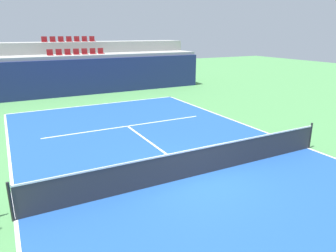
% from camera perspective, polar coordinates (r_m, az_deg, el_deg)
% --- Properties ---
extents(ground_plane, '(80.00, 80.00, 0.00)m').
position_cam_1_polar(ground_plane, '(10.52, 5.20, -9.09)').
color(ground_plane, '#4C8C4C').
extents(court_surface, '(11.00, 24.00, 0.01)m').
position_cam_1_polar(court_surface, '(10.51, 5.20, -9.06)').
color(court_surface, '#1E4C99').
rests_on(court_surface, ground_plane).
extents(baseline_far, '(11.00, 0.10, 0.00)m').
position_cam_1_polar(baseline_far, '(21.01, -12.82, 3.87)').
color(baseline_far, white).
rests_on(baseline_far, court_surface).
extents(sideline_left, '(0.10, 24.00, 0.00)m').
position_cam_1_polar(sideline_left, '(9.12, -26.14, -15.21)').
color(sideline_left, white).
rests_on(sideline_left, court_surface).
extents(sideline_right, '(0.10, 24.00, 0.00)m').
position_cam_1_polar(sideline_right, '(14.04, 24.25, -3.71)').
color(sideline_right, white).
rests_on(sideline_right, court_surface).
extents(service_line_far, '(8.26, 0.10, 0.00)m').
position_cam_1_polar(service_line_far, '(15.88, -7.43, -0.02)').
color(service_line_far, white).
rests_on(service_line_far, court_surface).
extents(centre_service_line, '(0.10, 6.40, 0.00)m').
position_cam_1_polar(centre_service_line, '(13.08, -2.44, -3.63)').
color(centre_service_line, white).
rests_on(centre_service_line, court_surface).
extents(back_wall, '(19.86, 0.30, 2.67)m').
position_cam_1_polar(back_wall, '(24.30, -15.38, 8.59)').
color(back_wall, navy).
rests_on(back_wall, ground_plane).
extents(stands_tier_lower, '(19.86, 2.40, 2.91)m').
position_cam_1_polar(stands_tier_lower, '(25.60, -16.10, 9.21)').
color(stands_tier_lower, '#9E9E99').
rests_on(stands_tier_lower, ground_plane).
extents(stands_tier_upper, '(19.86, 2.40, 3.80)m').
position_cam_1_polar(stands_tier_upper, '(27.89, -17.25, 10.61)').
color(stands_tier_upper, '#9E9E99').
rests_on(stands_tier_upper, ground_plane).
extents(seating_row_lower, '(4.29, 0.44, 0.44)m').
position_cam_1_polar(seating_row_lower, '(25.55, -16.44, 12.74)').
color(seating_row_lower, maroon).
rests_on(seating_row_lower, stands_tier_lower).
extents(seating_row_upper, '(4.29, 0.44, 0.44)m').
position_cam_1_polar(seating_row_upper, '(27.86, -17.66, 14.76)').
color(seating_row_upper, maroon).
rests_on(seating_row_upper, stands_tier_upper).
extents(tennis_net, '(11.08, 0.08, 1.07)m').
position_cam_1_polar(tennis_net, '(10.30, 5.27, -6.55)').
color(tennis_net, black).
rests_on(tennis_net, court_surface).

